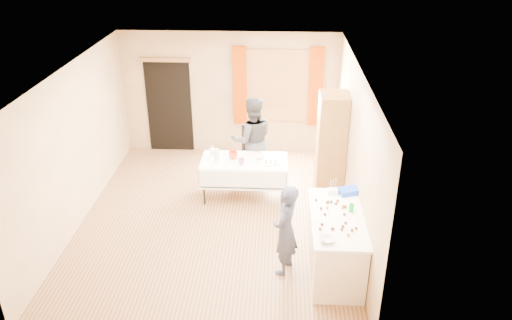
# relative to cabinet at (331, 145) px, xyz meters

# --- Properties ---
(floor) EXTENTS (4.50, 5.50, 0.02)m
(floor) POSITION_rel_cabinet_xyz_m (-1.99, -1.02, -0.96)
(floor) COLOR #9E7047
(floor) RESTS_ON ground
(ceiling) EXTENTS (4.50, 5.50, 0.02)m
(ceiling) POSITION_rel_cabinet_xyz_m (-1.99, -1.02, 1.66)
(ceiling) COLOR white
(ceiling) RESTS_ON floor
(wall_back) EXTENTS (4.50, 0.02, 2.60)m
(wall_back) POSITION_rel_cabinet_xyz_m (-1.99, 1.74, 0.35)
(wall_back) COLOR tan
(wall_back) RESTS_ON floor
(wall_front) EXTENTS (4.50, 0.02, 2.60)m
(wall_front) POSITION_rel_cabinet_xyz_m (-1.99, -3.78, 0.35)
(wall_front) COLOR tan
(wall_front) RESTS_ON floor
(wall_left) EXTENTS (0.02, 5.50, 2.60)m
(wall_left) POSITION_rel_cabinet_xyz_m (-4.25, -1.02, 0.35)
(wall_left) COLOR tan
(wall_left) RESTS_ON floor
(wall_right) EXTENTS (0.02, 5.50, 2.60)m
(wall_right) POSITION_rel_cabinet_xyz_m (0.27, -1.02, 0.35)
(wall_right) COLOR tan
(wall_right) RESTS_ON floor
(window_frame) EXTENTS (1.32, 0.06, 1.52)m
(window_frame) POSITION_rel_cabinet_xyz_m (-0.99, 1.70, 0.55)
(window_frame) COLOR olive
(window_frame) RESTS_ON wall_back
(window_pane) EXTENTS (1.20, 0.02, 1.40)m
(window_pane) POSITION_rel_cabinet_xyz_m (-0.99, 1.68, 0.55)
(window_pane) COLOR white
(window_pane) RESTS_ON wall_back
(curtain_left) EXTENTS (0.28, 0.06, 1.65)m
(curtain_left) POSITION_rel_cabinet_xyz_m (-1.77, 1.65, 0.55)
(curtain_left) COLOR #A43600
(curtain_left) RESTS_ON wall_back
(curtain_right) EXTENTS (0.28, 0.06, 1.65)m
(curtain_right) POSITION_rel_cabinet_xyz_m (-0.21, 1.65, 0.55)
(curtain_right) COLOR #A43600
(curtain_right) RESTS_ON wall_back
(doorway) EXTENTS (0.95, 0.04, 2.00)m
(doorway) POSITION_rel_cabinet_xyz_m (-3.29, 1.71, 0.05)
(doorway) COLOR black
(doorway) RESTS_ON floor
(door_lintel) EXTENTS (1.05, 0.06, 0.08)m
(door_lintel) POSITION_rel_cabinet_xyz_m (-3.29, 1.68, 1.07)
(door_lintel) COLOR olive
(door_lintel) RESTS_ON wall_back
(cabinet) EXTENTS (0.50, 0.60, 1.91)m
(cabinet) POSITION_rel_cabinet_xyz_m (0.00, 0.00, 0.00)
(cabinet) COLOR brown
(cabinet) RESTS_ON floor
(counter) EXTENTS (0.75, 1.59, 0.91)m
(counter) POSITION_rel_cabinet_xyz_m (-0.10, -2.31, -0.50)
(counter) COLOR #F5E1C6
(counter) RESTS_ON floor
(party_table) EXTENTS (1.55, 0.80, 0.75)m
(party_table) POSITION_rel_cabinet_xyz_m (-1.55, -0.27, -0.51)
(party_table) COLOR black
(party_table) RESTS_ON floor
(chair) EXTENTS (0.49, 0.49, 0.98)m
(chair) POSITION_rel_cabinet_xyz_m (-1.52, 0.61, -0.66)
(chair) COLOR black
(chair) RESTS_ON floor
(girl) EXTENTS (0.72, 0.66, 1.40)m
(girl) POSITION_rel_cabinet_xyz_m (-0.82, -2.36, -0.26)
(girl) COLOR #282D47
(girl) RESTS_ON floor
(woman) EXTENTS (1.09, 0.98, 1.70)m
(woman) POSITION_rel_cabinet_xyz_m (-1.45, 0.38, -0.11)
(woman) COLOR black
(woman) RESTS_ON floor
(soda_can) EXTENTS (0.08, 0.08, 0.12)m
(soda_can) POSITION_rel_cabinet_xyz_m (0.10, -2.17, 0.02)
(soda_can) COLOR #068619
(soda_can) RESTS_ON counter
(mixing_bowl) EXTENTS (0.32, 0.32, 0.05)m
(mixing_bowl) POSITION_rel_cabinet_xyz_m (-0.30, -2.90, -0.02)
(mixing_bowl) COLOR white
(mixing_bowl) RESTS_ON counter
(foam_block) EXTENTS (0.16, 0.12, 0.08)m
(foam_block) POSITION_rel_cabinet_xyz_m (-0.12, -1.68, -0.00)
(foam_block) COLOR white
(foam_block) RESTS_ON counter
(blue_basket) EXTENTS (0.35, 0.29, 0.08)m
(blue_basket) POSITION_rel_cabinet_xyz_m (0.12, -1.66, -0.00)
(blue_basket) COLOR blue
(blue_basket) RESTS_ON counter
(pitcher) EXTENTS (0.12, 0.12, 0.22)m
(pitcher) POSITION_rel_cabinet_xyz_m (-2.03, -0.36, -0.09)
(pitcher) COLOR silver
(pitcher) RESTS_ON party_table
(cup_red) EXTENTS (0.19, 0.19, 0.13)m
(cup_red) POSITION_rel_cabinet_xyz_m (-1.75, -0.22, -0.14)
(cup_red) COLOR red
(cup_red) RESTS_ON party_table
(cup_rainbow) EXTENTS (0.13, 0.13, 0.11)m
(cup_rainbow) POSITION_rel_cabinet_xyz_m (-1.59, -0.45, -0.15)
(cup_rainbow) COLOR red
(cup_rainbow) RESTS_ON party_table
(small_bowl) EXTENTS (0.23, 0.23, 0.06)m
(small_bowl) POSITION_rel_cabinet_xyz_m (-1.28, -0.19, -0.18)
(small_bowl) COLOR white
(small_bowl) RESTS_ON party_table
(pastry_tray) EXTENTS (0.32, 0.27, 0.02)m
(pastry_tray) POSITION_rel_cabinet_xyz_m (-1.08, -0.39, -0.19)
(pastry_tray) COLOR white
(pastry_tray) RESTS_ON party_table
(bottle) EXTENTS (0.14, 0.14, 0.18)m
(bottle) POSITION_rel_cabinet_xyz_m (-2.14, -0.10, -0.11)
(bottle) COLOR white
(bottle) RESTS_ON party_table
(cake_balls) EXTENTS (0.53, 1.09, 0.04)m
(cake_balls) POSITION_rel_cabinet_xyz_m (-0.13, -2.31, -0.02)
(cake_balls) COLOR #3F2314
(cake_balls) RESTS_ON counter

